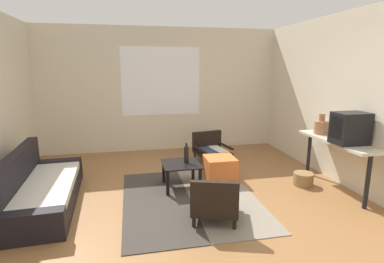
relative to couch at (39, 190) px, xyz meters
The scene contains 14 objects.
ground_plane 2.03m from the couch, 14.40° to the right, with size 7.80×7.80×0.00m, color olive.
far_wall_with_window 3.41m from the couch, 52.64° to the left, with size 5.60×0.13×2.70m.
side_wall_right 4.75m from the couch, ahead, with size 0.12×6.60×2.70m, color beige.
area_rug 2.07m from the couch, ahead, with size 1.88×2.33×0.01m.
couch is the anchor object (origin of this frame).
coffee_table 2.01m from the couch, ahead, with size 0.57×0.60×0.40m.
armchair_by_window 3.20m from the couch, 27.86° to the left, with size 0.74×0.70×0.56m.
armchair_striped_foreground 2.40m from the couch, 22.37° to the right, with size 0.71×0.73×0.59m.
ottoman_orange 2.71m from the couch, ahead, with size 0.49×0.49×0.40m, color #D1662D.
console_shelf 4.33m from the couch, ahead, with size 0.38×1.46×0.79m.
crt_television 4.39m from the couch, ahead, with size 0.46×0.33×0.45m.
clay_vase 4.34m from the couch, ahead, with size 0.22×0.22×0.33m.
glass_bottle 2.12m from the couch, ahead, with size 0.07×0.07×0.31m.
wicker_basket 3.94m from the couch, ahead, with size 0.31×0.31×0.20m, color olive.
Camera 1 is at (-0.69, -3.65, 1.87)m, focal length 27.99 mm.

